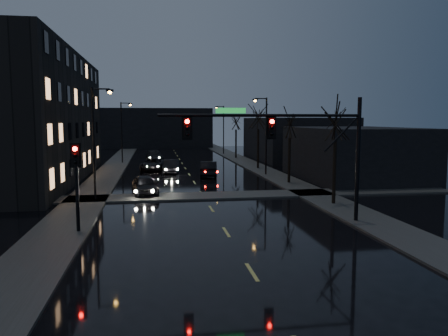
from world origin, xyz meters
name	(u,v)px	position (x,y,z in m)	size (l,w,h in m)	color
ground	(265,293)	(0.00, 0.00, 0.00)	(160.00, 160.00, 0.00)	black
sidewalk_left	(109,172)	(-8.50, 35.00, 0.06)	(3.00, 140.00, 0.12)	#2D2D2B
sidewalk_right	(261,169)	(8.50, 35.00, 0.06)	(3.00, 140.00, 0.12)	#2D2D2B
sidewalk_cross	(204,196)	(0.00, 18.50, 0.06)	(40.00, 3.00, 0.12)	#2D2D2B
apartment_block	(14,117)	(-16.50, 30.00, 6.00)	(12.00, 30.00, 12.00)	black
commercial_right_near	(353,153)	(15.50, 26.00, 2.50)	(10.00, 14.00, 5.00)	black
commercial_right_far	(296,138)	(17.00, 48.00, 3.00)	(12.00, 18.00, 6.00)	black
far_block	(157,128)	(-3.00, 78.00, 4.00)	(22.00, 10.00, 8.00)	black
signal_mast	(294,137)	(3.85, 9.00, 4.87)	(11.11, 0.41, 7.00)	black
signal_pole_left	(76,175)	(-7.50, 8.99, 3.01)	(0.35, 0.41, 4.53)	black
tree_near	(336,113)	(8.40, 14.00, 6.22)	(3.52, 3.52, 8.08)	black
tree_mid_a	(290,119)	(8.40, 24.00, 5.83)	(3.30, 3.30, 7.58)	black
tree_mid_b	(258,112)	(8.40, 36.00, 6.61)	(3.74, 3.74, 8.59)	black
tree_far	(236,117)	(8.40, 50.00, 6.06)	(3.43, 3.43, 7.88)	black
streetlight_l_near	(97,134)	(-7.58, 18.00, 4.77)	(1.53, 0.28, 8.00)	black
streetlight_l_far	(123,127)	(-7.58, 45.00, 4.77)	(1.53, 0.28, 8.00)	black
streetlight_r_mid	(264,129)	(7.58, 30.00, 4.77)	(1.53, 0.28, 8.00)	black
streetlight_r_far	(222,126)	(7.58, 58.00, 4.77)	(1.53, 0.28, 8.00)	black
oncoming_car_a	(145,185)	(-4.37, 19.98, 0.76)	(1.79, 4.45, 1.52)	black
oncoming_car_b	(171,166)	(-1.86, 33.58, 0.72)	(1.52, 4.36, 1.44)	black
oncoming_car_c	(153,164)	(-3.83, 36.17, 0.72)	(2.39, 5.18, 1.44)	black
oncoming_car_d	(155,156)	(-3.59, 47.39, 0.73)	(2.04, 5.02, 1.46)	black
lead_car	(208,169)	(1.83, 30.22, 0.77)	(1.64, 4.69, 1.55)	black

